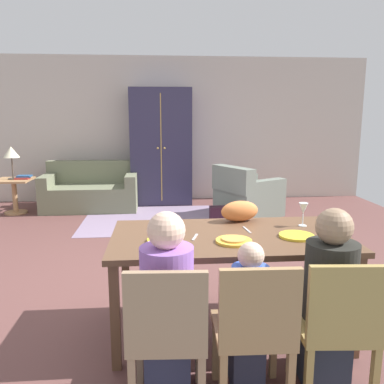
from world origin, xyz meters
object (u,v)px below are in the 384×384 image
Objects in this scene: dining_chair_child at (255,327)px; side_table at (14,191)px; armchair at (246,196)px; book_upper at (24,176)px; wine_glass at (303,210)px; cat at (240,211)px; person_man at (168,311)px; dining_chair_woman at (338,323)px; plate_near_child at (234,241)px; armoire at (161,147)px; person_child at (248,321)px; book_lower at (22,178)px; dining_table at (229,244)px; table_lamp at (11,153)px; plate_near_woman at (297,236)px; dining_chair_man at (167,331)px; plate_near_man at (165,240)px; handbag at (220,215)px; person_woman at (327,305)px; couch at (91,191)px.

side_table is (-2.91, 4.79, -0.11)m from dining_chair_child.
armchair reaches higher than book_upper.
book_upper is at bearing 131.33° from wine_glass.
cat reaches higher than side_table.
dining_chair_woman is at bearing -10.62° from person_man.
cat is at bearing 74.69° from plate_near_child.
armoire is (-1.08, 4.39, 0.16)m from wine_glass.
person_child reaches higher than armchair.
armchair reaches higher than book_lower.
table_lamp reaches higher than dining_table.
plate_near_woman is 0.57m from cat.
armchair reaches higher than side_table.
dining_chair_man is 5.33m from book_upper.
table_lamp is (-2.91, 4.14, 0.24)m from plate_near_child.
cat is 3.30m from armchair.
person_child is 1.59× the size of side_table.
plate_near_woman is at bearing 1.22° from plate_near_man.
handbag is at bearing 74.49° from plate_near_man.
armchair is 5.29× the size of book_upper.
wine_glass is 0.50m from cat.
dining_table is 0.49m from plate_near_woman.
person_woman is 3.47× the size of handbag.
handbag is (-0.20, 2.88, -0.76)m from wine_glass.
person_woman is 4.22m from armchair.
book_lower is at bearing 164.29° from handbag.
plate_near_man is 4.71m from book_upper.
dining_chair_child is 4.46m from armchair.
cat is at bearing 67.82° from dining_table.
person_woman is 0.53× the size of armoire.
book_lower is (-2.29, 4.07, -0.18)m from plate_near_man.
handbag is (0.41, 3.06, -0.56)m from dining_table.
dining_table is 1.97× the size of dining_chair_child.
wine_glass reaches higher than handbag.
armoire reaches higher than side_table.
side_table is at bearing 129.77° from plate_near_woman.
table_lamp is (-2.44, 4.61, 0.50)m from person_man.
armoire is at bearing 120.04° from handbag.
dining_chair_man is at bearing -102.85° from handbag.
couch is 1.13m from book_lower.
person_man is 0.48m from person_child.
dining_chair_child reaches higher than plate_near_woman.
dining_chair_man is at bearing -126.27° from plate_near_child.
side_table is at bearing 173.64° from armchair.
person_woman is 5.66m from book_upper.
person_woman reaches higher than plate_near_woman.
book_lower is at bearing -3.03° from side_table.
plate_near_woman is at bearing -96.97° from armchair.
dining_chair_man reaches higher than dining_table.
side_table is (-2.44, 4.61, -0.14)m from person_man.
couch reaches higher than book_upper.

